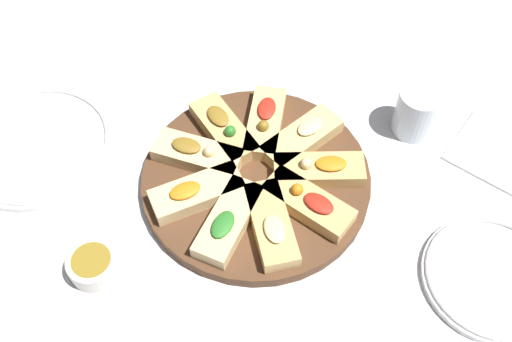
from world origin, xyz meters
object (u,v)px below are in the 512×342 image
at_px(plate_left, 492,277).
at_px(dipping_bowl, 93,265).
at_px(napkin_stack, 500,154).
at_px(water_glass, 417,111).
at_px(plate_right, 36,145).
at_px(serving_board, 256,179).

xyz_separation_m(plate_left, dipping_bowl, (0.49, 0.21, 0.01)).
bearing_deg(dipping_bowl, napkin_stack, -137.73).
relative_size(water_glass, napkin_stack, 0.57).
height_order(plate_left, plate_right, same).
bearing_deg(dipping_bowl, plate_right, -35.41).
height_order(plate_right, water_glass, water_glass).
relative_size(plate_left, plate_right, 0.79).
bearing_deg(dipping_bowl, serving_board, -122.59).
distance_m(serving_board, napkin_stack, 0.38).
height_order(serving_board, plate_left, serving_board).
bearing_deg(napkin_stack, dipping_bowl, 42.27).
bearing_deg(plate_left, napkin_stack, -82.05).
xyz_separation_m(napkin_stack, dipping_bowl, (0.46, 0.42, 0.01)).
bearing_deg(plate_left, serving_board, -2.09).
bearing_deg(napkin_stack, water_glass, 0.56).
bearing_deg(napkin_stack, plate_right, 22.94).
height_order(plate_left, dipping_bowl, dipping_bowl).
distance_m(plate_left, water_glass, 0.27).
bearing_deg(water_glass, dipping_bowl, 52.38).
height_order(serving_board, plate_right, serving_board).
xyz_separation_m(serving_board, plate_left, (-0.35, 0.01, -0.00)).
distance_m(plate_left, napkin_stack, 0.22).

